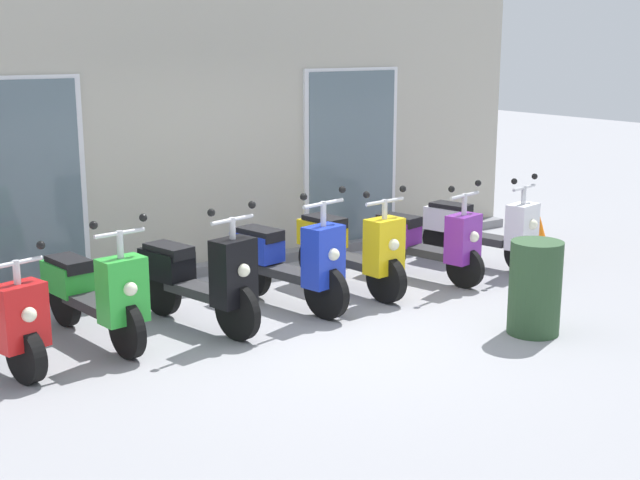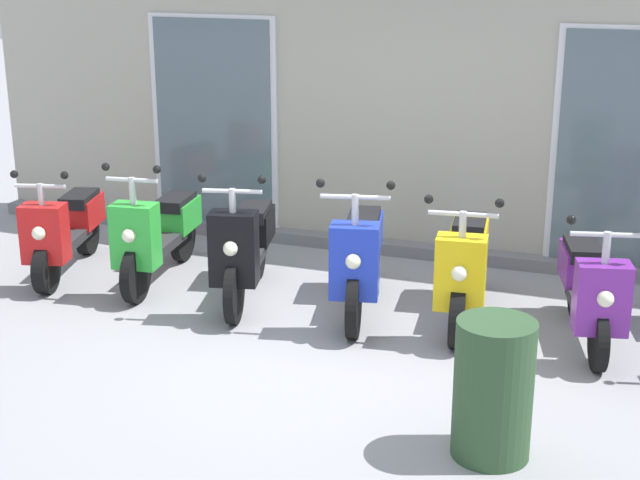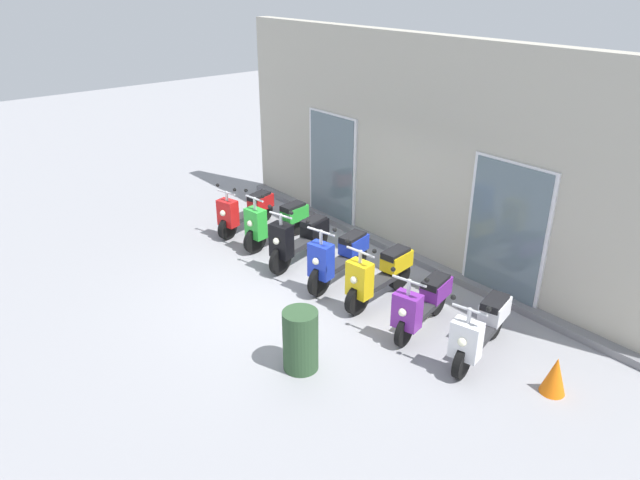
{
  "view_description": "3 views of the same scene",
  "coord_description": "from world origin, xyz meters",
  "views": [
    {
      "loc": [
        -4.41,
        -6.33,
        2.65
      ],
      "look_at": [
        0.24,
        0.49,
        0.73
      ],
      "focal_mm": 48.83,
      "sensor_mm": 36.0,
      "label": 1
    },
    {
      "loc": [
        2.24,
        -6.2,
        2.94
      ],
      "look_at": [
        -0.19,
        0.5,
        0.7
      ],
      "focal_mm": 52.23,
      "sensor_mm": 36.0,
      "label": 2
    },
    {
      "loc": [
        6.63,
        -5.05,
        4.89
      ],
      "look_at": [
        -0.05,
        0.48,
        0.86
      ],
      "focal_mm": 32.83,
      "sensor_mm": 36.0,
      "label": 3
    }
  ],
  "objects": [
    {
      "name": "ground_plane",
      "position": [
        0.0,
        0.0,
        0.0
      ],
      "size": [
        40.0,
        40.0,
        0.0
      ],
      "primitive_type": "plane",
      "color": "#939399"
    },
    {
      "name": "storefront_facade",
      "position": [
        0.0,
        2.64,
        1.91
      ],
      "size": [
        9.36,
        0.5,
        3.95
      ],
      "color": "#B2AD9E",
      "rests_on": "ground_plane"
    },
    {
      "name": "scooter_red",
      "position": [
        -2.83,
        0.82,
        0.43
      ],
      "size": [
        0.72,
        1.54,
        1.1
      ],
      "color": "black",
      "rests_on": "ground_plane"
    },
    {
      "name": "scooter_green",
      "position": [
        -1.9,
        0.91,
        0.46
      ],
      "size": [
        0.58,
        1.65,
        1.22
      ],
      "color": "black",
      "rests_on": "ground_plane"
    },
    {
      "name": "scooter_black",
      "position": [
        -0.95,
        0.73,
        0.5
      ],
      "size": [
        0.7,
        1.59,
        1.24
      ],
      "color": "black",
      "rests_on": "ground_plane"
    },
    {
      "name": "scooter_blue",
      "position": [
        0.06,
        0.78,
        0.5
      ],
      "size": [
        0.7,
        1.57,
        1.27
      ],
      "color": "black",
      "rests_on": "ground_plane"
    },
    {
      "name": "scooter_yellow",
      "position": [
        0.92,
        0.89,
        0.48
      ],
      "size": [
        0.59,
        1.58,
        1.19
      ],
      "color": "black",
      "rests_on": "ground_plane"
    },
    {
      "name": "scooter_purple",
      "position": [
        1.91,
        0.81,
        0.45
      ],
      "size": [
        0.71,
        1.47,
        1.15
      ],
      "color": "black",
      "rests_on": "ground_plane"
    },
    {
      "name": "scooter_white",
      "position": [
        2.86,
        0.92,
        0.45
      ],
      "size": [
        0.72,
        1.58,
        1.14
      ],
      "color": "black",
      "rests_on": "ground_plane"
    },
    {
      "name": "trash_bin",
      "position": [
        1.51,
        -1.14,
        0.43
      ],
      "size": [
        0.48,
        0.48,
        0.87
      ],
      "primitive_type": "cylinder",
      "color": "#2D4C2D",
      "rests_on": "ground_plane"
    },
    {
      "name": "traffic_cone",
      "position": [
        3.94,
        1.0,
        0.26
      ],
      "size": [
        0.32,
        0.32,
        0.52
      ],
      "primitive_type": "cone",
      "color": "orange",
      "rests_on": "ground_plane"
    }
  ]
}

